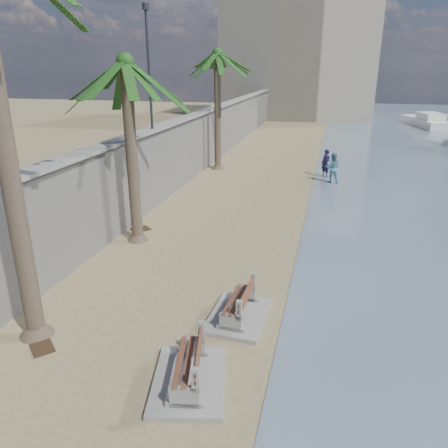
{
  "coord_description": "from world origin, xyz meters",
  "views": [
    {
      "loc": [
        2.91,
        -6.65,
        6.36
      ],
      "look_at": [
        -0.5,
        7.0,
        1.2
      ],
      "focal_mm": 35.0,
      "sensor_mm": 36.0,
      "label": 1
    }
  ],
  "objects_px": {
    "palm_mid": "(125,64)",
    "person_b": "(333,166)",
    "bench_near": "(189,367)",
    "palm_back": "(218,55)",
    "bench_far": "(239,305)",
    "yacht_far": "(426,123)",
    "person_a": "(326,161)"
  },
  "relations": [
    {
      "from": "bench_near",
      "to": "palm_back",
      "type": "relative_size",
      "value": 0.31
    },
    {
      "from": "palm_mid",
      "to": "yacht_far",
      "type": "distance_m",
      "value": 42.28
    },
    {
      "from": "palm_mid",
      "to": "bench_far",
      "type": "bearing_deg",
      "value": -41.98
    },
    {
      "from": "bench_near",
      "to": "palm_mid",
      "type": "height_order",
      "value": "palm_mid"
    },
    {
      "from": "palm_mid",
      "to": "yacht_far",
      "type": "height_order",
      "value": "palm_mid"
    },
    {
      "from": "palm_back",
      "to": "bench_far",
      "type": "bearing_deg",
      "value": -73.48
    },
    {
      "from": "palm_mid",
      "to": "person_b",
      "type": "height_order",
      "value": "palm_mid"
    },
    {
      "from": "palm_mid",
      "to": "person_a",
      "type": "relative_size",
      "value": 3.87
    },
    {
      "from": "palm_mid",
      "to": "yacht_far",
      "type": "relative_size",
      "value": 0.84
    },
    {
      "from": "bench_far",
      "to": "palm_mid",
      "type": "relative_size",
      "value": 0.3
    },
    {
      "from": "bench_near",
      "to": "palm_back",
      "type": "bearing_deg",
      "value": 103.02
    },
    {
      "from": "person_b",
      "to": "bench_near",
      "type": "bearing_deg",
      "value": 79.04
    },
    {
      "from": "bench_far",
      "to": "palm_mid",
      "type": "height_order",
      "value": "palm_mid"
    },
    {
      "from": "palm_back",
      "to": "person_a",
      "type": "distance_m",
      "value": 9.02
    },
    {
      "from": "bench_near",
      "to": "palm_back",
      "type": "xyz_separation_m",
      "value": [
        -4.55,
        19.68,
        6.49
      ]
    },
    {
      "from": "bench_near",
      "to": "person_b",
      "type": "distance_m",
      "value": 18.1
    },
    {
      "from": "bench_far",
      "to": "palm_back",
      "type": "relative_size",
      "value": 0.28
    },
    {
      "from": "bench_near",
      "to": "yacht_far",
      "type": "bearing_deg",
      "value": 74.99
    },
    {
      "from": "bench_far",
      "to": "palm_mid",
      "type": "xyz_separation_m",
      "value": [
        -4.92,
        4.43,
        5.99
      ]
    },
    {
      "from": "palm_mid",
      "to": "person_a",
      "type": "xyz_separation_m",
      "value": [
        6.66,
        11.97,
        -5.43
      ]
    },
    {
      "from": "bench_near",
      "to": "bench_far",
      "type": "xyz_separation_m",
      "value": [
        0.48,
        2.74,
        -0.01
      ]
    },
    {
      "from": "bench_far",
      "to": "person_a",
      "type": "xyz_separation_m",
      "value": [
        1.74,
        16.39,
        0.56
      ]
    },
    {
      "from": "palm_back",
      "to": "yacht_far",
      "type": "xyz_separation_m",
      "value": [
        16.77,
        25.87,
        -6.54
      ]
    },
    {
      "from": "bench_near",
      "to": "person_a",
      "type": "xyz_separation_m",
      "value": [
        2.21,
        19.13,
        0.55
      ]
    },
    {
      "from": "person_b",
      "to": "yacht_far",
      "type": "distance_m",
      "value": 29.28
    },
    {
      "from": "palm_mid",
      "to": "palm_back",
      "type": "height_order",
      "value": "palm_back"
    },
    {
      "from": "bench_far",
      "to": "person_b",
      "type": "xyz_separation_m",
      "value": [
        2.16,
        15.16,
        0.55
      ]
    },
    {
      "from": "palm_mid",
      "to": "person_b",
      "type": "relative_size",
      "value": 3.92
    },
    {
      "from": "palm_mid",
      "to": "palm_back",
      "type": "distance_m",
      "value": 12.53
    },
    {
      "from": "yacht_far",
      "to": "bench_near",
      "type": "bearing_deg",
      "value": 153.18
    },
    {
      "from": "person_a",
      "to": "bench_far",
      "type": "bearing_deg",
      "value": -54.09
    },
    {
      "from": "bench_near",
      "to": "person_b",
      "type": "relative_size",
      "value": 1.31
    }
  ]
}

